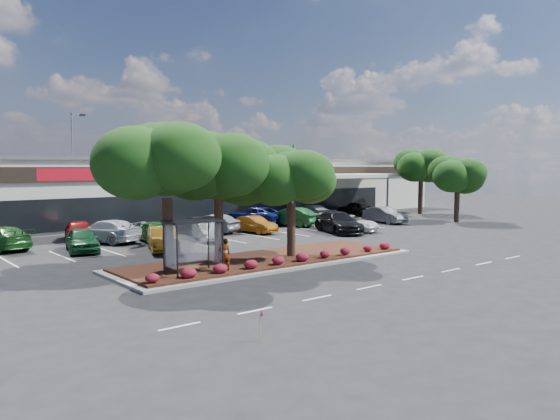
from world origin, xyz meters
TOP-DOWN VIEW (x-y plane):
  - ground at (0.00, 0.00)m, footprint 160.00×160.00m
  - retail_store at (0.06, 33.91)m, footprint 80.40×25.20m
  - landscape_island at (-2.00, 4.00)m, footprint 18.00×6.00m
  - lane_markings at (-0.14, 10.42)m, footprint 33.12×20.06m
  - shrub_row at (-2.00, 1.90)m, footprint 17.00×0.80m
  - bus_shelter at (-7.50, 2.95)m, footprint 2.75×1.55m
  - island_tree_west at (-8.00, 4.50)m, footprint 7.20×7.20m
  - island_tree_mid at (-4.50, 5.20)m, footprint 6.60×6.60m
  - island_tree_east at (-0.50, 3.70)m, footprint 5.80×5.80m
  - tree_east_near at (26.00, 10.00)m, footprint 5.60×5.60m
  - tree_east_far at (31.00, 18.00)m, footprint 6.40×6.40m
  - conifer_north_east at (34.00, 44.00)m, footprint 3.96×3.96m
  - person_waiting at (-6.03, 2.29)m, footprint 0.66×0.51m
  - light_pole at (-4.77, 27.98)m, footprint 1.43×0.65m
  - survey_stake at (-10.83, -7.05)m, footprint 0.08×0.14m
  - car_1 at (-8.91, 14.42)m, footprint 2.84×4.85m
  - car_2 at (-4.77, 11.46)m, footprint 3.26×5.01m
  - car_3 at (-3.35, 15.32)m, footprint 2.70×4.82m
  - car_4 at (0.02, 13.85)m, footprint 2.60×4.30m
  - car_5 at (5.47, 15.45)m, footprint 2.04×4.35m
  - car_6 at (12.35, 11.16)m, footprint 3.25×5.25m
  - car_7 at (10.94, 11.22)m, footprint 4.26×6.34m
  - car_8 at (19.86, 13.84)m, footprint 2.20×4.88m
  - car_9 at (-12.79, 18.61)m, footprint 3.38×5.68m
  - car_10 at (-6.06, 17.59)m, footprint 4.21×6.05m
  - car_11 at (-7.29, 19.87)m, footprint 3.08×4.96m
  - car_12 at (2.77, 17.61)m, footprint 3.04×4.88m
  - car_13 at (1.55, 18.20)m, footprint 2.47×5.11m
  - car_14 at (9.34, 20.70)m, footprint 4.45×6.51m
  - car_15 at (11.20, 17.62)m, footprint 3.17×5.40m
  - car_16 at (17.50, 21.99)m, footprint 1.75×4.30m
  - car_17 at (23.44, 20.90)m, footprint 2.36×4.99m

SIDE VIEW (x-z plane):
  - ground at x=0.00m, z-range 0.00..0.00m
  - lane_markings at x=-0.14m, z-range 0.00..0.01m
  - landscape_island at x=-2.00m, z-range -0.01..0.25m
  - shrub_row at x=-2.00m, z-range 0.26..0.76m
  - survey_stake at x=-10.83m, z-range 0.14..1.14m
  - car_4 at x=0.02m, z-range 0.00..1.34m
  - car_6 at x=12.35m, z-range 0.00..1.36m
  - car_5 at x=5.47m, z-range 0.00..1.38m
  - car_16 at x=17.50m, z-range 0.00..1.39m
  - car_13 at x=1.55m, z-range 0.00..1.40m
  - car_12 at x=2.77m, z-range 0.00..1.52m
  - car_9 at x=-12.79m, z-range 0.00..1.54m
  - car_3 at x=-3.35m, z-range 0.00..1.55m
  - car_1 at x=-8.91m, z-range 0.00..1.55m
  - car_8 at x=19.86m, z-range 0.00..1.55m
  - car_2 at x=-4.77m, z-range 0.00..1.56m
  - car_11 at x=-7.29m, z-range 0.00..1.58m
  - car_10 at x=-6.06m, z-range 0.00..1.63m
  - car_17 at x=23.44m, z-range 0.00..1.65m
  - car_14 at x=9.34m, z-range 0.00..1.65m
  - car_15 at x=11.20m, z-range 0.00..1.68m
  - car_7 at x=10.94m, z-range 0.00..1.70m
  - person_waiting at x=-6.03m, z-range 0.26..1.89m
  - bus_shelter at x=-7.50m, z-range 1.01..3.60m
  - retail_store at x=0.06m, z-range 0.03..6.28m
  - tree_east_near at x=26.00m, z-range 0.00..6.51m
  - island_tree_east at x=-0.50m, z-range 0.26..6.76m
  - tree_east_far at x=31.00m, z-range 0.00..7.62m
  - island_tree_mid at x=-4.50m, z-range 0.26..7.58m
  - island_tree_west at x=-8.00m, z-range 0.26..8.15m
  - conifer_north_east at x=34.00m, z-range 0.00..9.00m
  - light_pole at x=-4.77m, z-range -0.57..9.57m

